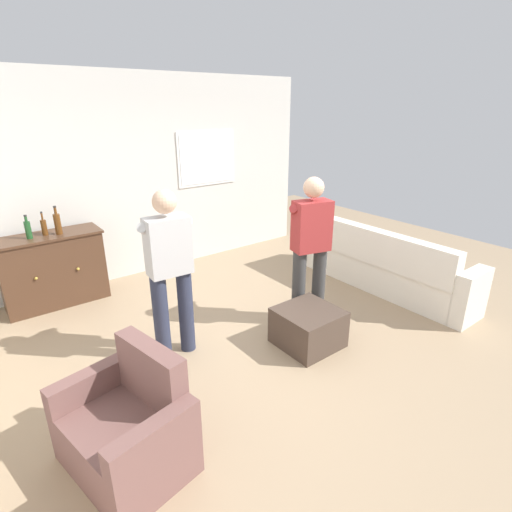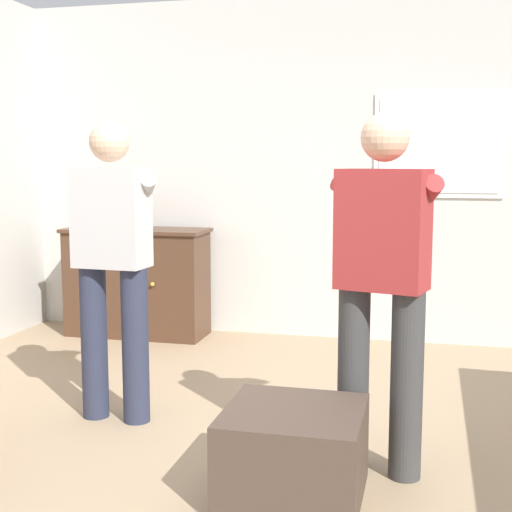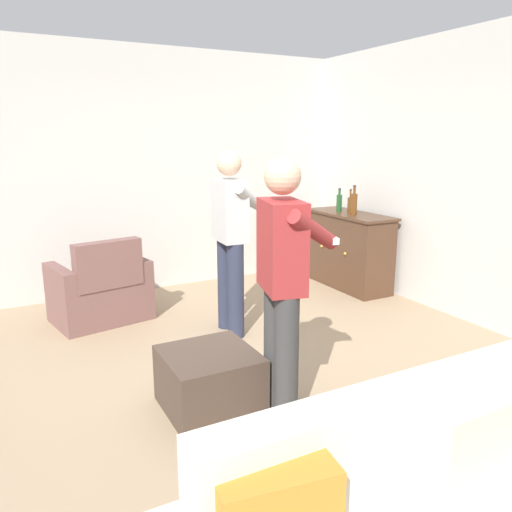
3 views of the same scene
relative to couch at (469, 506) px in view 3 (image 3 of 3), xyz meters
name	(u,v)px [view 3 (image 3 of 3)]	position (x,y,z in m)	size (l,w,h in m)	color
ground	(233,379)	(-2.03, -0.10, -0.34)	(10.40, 10.40, 0.00)	#9E8466
wall_back_with_window	(489,180)	(-2.01, 2.56, 1.06)	(5.20, 0.15, 2.80)	beige
wall_side_left	(133,172)	(-4.69, -0.10, 1.06)	(0.12, 5.20, 2.80)	beige
couch	(469,506)	(0.00, 0.00, 0.00)	(0.57, 2.60, 0.87)	silver
armchair	(101,293)	(-3.77, -0.72, -0.05)	(0.80, 0.99, 0.85)	brown
sideboard_cabinet	(349,250)	(-3.59, 2.20, 0.12)	(1.21, 0.49, 0.91)	#472D1E
bottle_wine_green	(339,202)	(-3.77, 2.17, 0.68)	(0.07, 0.07, 0.28)	#1E4C23
bottle_liquor_amber	(354,203)	(-3.46, 2.14, 0.70)	(0.08, 0.08, 0.34)	#593314
bottle_spirits_clear	(350,205)	(-3.60, 2.20, 0.67)	(0.06, 0.06, 0.29)	#593314
ottoman	(209,380)	(-1.74, -0.41, -0.14)	(0.60, 0.60, 0.40)	#47382D
person_standing_left	(231,234)	(-2.91, 0.31, 0.60)	(0.56, 0.49, 1.68)	#282D42
person_standing_right	(283,280)	(-1.40, -0.05, 0.60)	(0.54, 0.51, 1.68)	#383838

